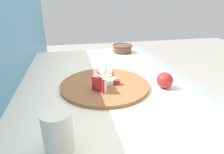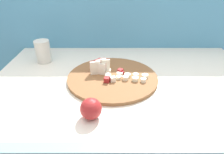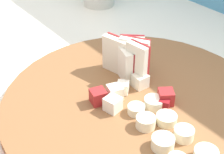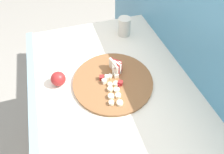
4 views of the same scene
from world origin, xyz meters
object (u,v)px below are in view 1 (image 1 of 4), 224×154
banana_slice_rows (106,75)px  ceramic_bowl (122,48)px  cutting_board (105,85)px  whole_apple (165,80)px  small_jar (58,132)px  apple_dice_pile (107,81)px  apple_wedge_fan (100,83)px

banana_slice_rows → ceramic_bowl: bearing=-24.6°
cutting_board → ceramic_bowl: 0.59m
ceramic_bowl → whole_apple: size_ratio=2.03×
small_jar → whole_apple: small_jar is taller
cutting_board → banana_slice_rows: 0.09m
ceramic_bowl → small_jar: small_jar is taller
apple_dice_pile → whole_apple: size_ratio=1.46×
banana_slice_rows → ceramic_bowl: ceramic_bowl is taller
apple_dice_pile → banana_slice_rows: 0.09m
ceramic_bowl → apple_dice_pile: bearing=158.1°
apple_wedge_fan → whole_apple: size_ratio=1.24×
banana_slice_rows → cutting_board: bearing=167.1°
small_jar → whole_apple: 0.52m
ceramic_bowl → whole_apple: 0.61m
apple_dice_pile → banana_slice_rows: bearing=-5.5°
apple_wedge_fan → ceramic_bowl: (0.60, -0.26, -0.01)m
apple_wedge_fan → whole_apple: apple_wedge_fan is taller
cutting_board → whole_apple: (-0.07, -0.25, 0.03)m
cutting_board → apple_dice_pile: bearing=-108.5°
cutting_board → small_jar: (-0.35, 0.18, 0.05)m
apple_wedge_fan → apple_dice_pile: (0.05, -0.04, -0.02)m
apple_dice_pile → small_jar: (-0.35, 0.20, 0.03)m
apple_dice_pile → ceramic_bowl: (0.55, -0.22, 0.01)m
small_jar → whole_apple: (0.28, -0.44, -0.02)m
cutting_board → small_jar: small_jar is taller
cutting_board → whole_apple: whole_apple is taller
small_jar → apple_dice_pile: bearing=-29.1°
ceramic_bowl → whole_apple: whole_apple is taller
small_jar → whole_apple: bearing=-57.0°
apple_dice_pile → whole_apple: whole_apple is taller
small_jar → banana_slice_rows: bearing=-25.0°
apple_wedge_fan → banana_slice_rows: (0.14, -0.05, -0.02)m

